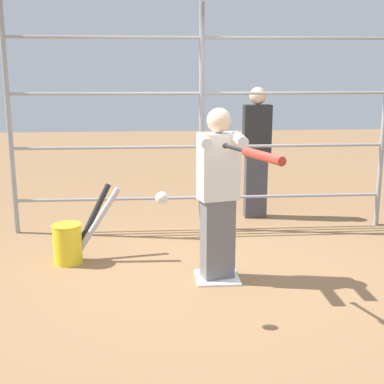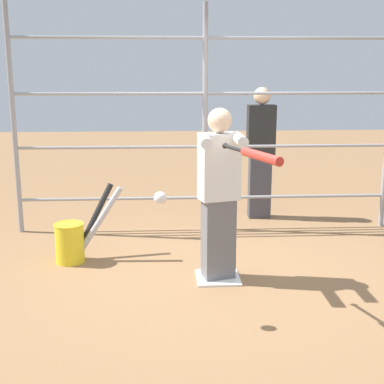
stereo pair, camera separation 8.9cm
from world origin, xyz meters
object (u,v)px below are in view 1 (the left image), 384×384
Objects in this scene: bystander_behind_fence at (256,151)px; bat_bucket at (71,240)px; baseball_bat_swinging at (257,155)px; batter at (218,190)px; softball_in_flight at (162,198)px.

bat_bucket is at bearing 35.48° from bystander_behind_fence.
baseball_bat_swinging is at bearing 78.79° from bystander_behind_fence.
batter is 1.85× the size of baseball_bat_swinging.
baseball_bat_swinging is (-0.16, 0.91, 0.46)m from batter.
bystander_behind_fence is at bearing -113.67° from softball_in_flight.
bystander_behind_fence reaches higher than batter.
softball_in_flight is at bearing 66.33° from bystander_behind_fence.
bystander_behind_fence is at bearing -109.84° from batter.
bystander_behind_fence reaches higher than bat_bucket.
batter is at bearing 70.16° from bystander_behind_fence.
softball_in_flight is (0.69, -0.09, -0.33)m from baseball_bat_swinging.
batter reaches higher than softball_in_flight.
baseball_bat_swinging is at bearing 136.96° from bat_bucket.
bystander_behind_fence is (-1.28, -2.93, -0.11)m from softball_in_flight.
bat_bucket is 2.74m from bystander_behind_fence.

